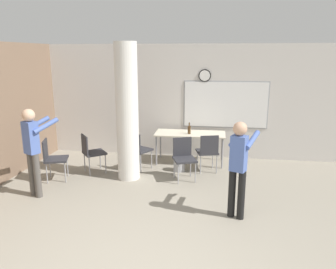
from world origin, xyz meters
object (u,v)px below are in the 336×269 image
(folding_table, at_px, (190,135))
(chair_table_left, at_px, (138,148))
(chair_table_right, at_px, (208,150))
(person_watching_back, at_px, (33,146))
(person_playing_side, at_px, (239,162))
(chair_by_left_wall, at_px, (53,157))
(bottle_on_table, at_px, (189,130))
(chair_table_front, at_px, (184,156))
(chair_near_pillar, at_px, (91,151))

(folding_table, bearing_deg, chair_table_left, -149.72)
(chair_table_left, bearing_deg, chair_table_right, 2.28)
(folding_table, bearing_deg, person_watching_back, -139.37)
(folding_table, height_order, person_playing_side, person_playing_side)
(chair_by_left_wall, xyz_separation_m, person_playing_side, (3.67, -1.06, 0.42))
(bottle_on_table, height_order, chair_by_left_wall, bottle_on_table)
(chair_table_left, height_order, chair_by_left_wall, same)
(folding_table, distance_m, person_playing_side, 2.76)
(person_playing_side, bearing_deg, chair_table_front, 123.58)
(chair_by_left_wall, height_order, chair_table_front, same)
(chair_table_left, distance_m, chair_table_right, 1.56)
(chair_by_left_wall, bearing_deg, chair_near_pillar, 39.59)
(chair_table_left, height_order, chair_near_pillar, same)
(chair_table_left, xyz_separation_m, person_watching_back, (-1.54, -1.63, 0.45))
(person_watching_back, bearing_deg, chair_near_pillar, 65.86)
(chair_near_pillar, distance_m, person_playing_side, 3.45)
(chair_table_right, relative_size, person_watching_back, 0.53)
(chair_by_left_wall, xyz_separation_m, chair_table_front, (2.67, 0.45, 0.00))
(person_playing_side, bearing_deg, chair_by_left_wall, 163.83)
(chair_by_left_wall, xyz_separation_m, chair_table_right, (3.15, 0.93, 0.00))
(folding_table, height_order, chair_table_right, chair_table_right)
(bottle_on_table, bearing_deg, person_playing_side, -68.69)
(folding_table, relative_size, chair_by_left_wall, 1.89)
(chair_table_left, distance_m, person_playing_side, 2.86)
(chair_by_left_wall, bearing_deg, chair_table_right, 16.43)
(chair_table_right, relative_size, person_playing_side, 0.55)
(chair_table_front, xyz_separation_m, person_watching_back, (-2.61, -1.21, 0.45))
(chair_by_left_wall, height_order, chair_table_right, same)
(chair_by_left_wall, relative_size, chair_near_pillar, 1.00)
(folding_table, distance_m, chair_table_front, 1.09)
(chair_table_left, relative_size, chair_table_front, 1.00)
(folding_table, relative_size, person_playing_side, 1.05)
(bottle_on_table, bearing_deg, chair_near_pillar, -155.97)
(chair_table_right, xyz_separation_m, person_playing_side, (0.52, -1.99, 0.42))
(chair_near_pillar, xyz_separation_m, chair_table_right, (2.52, 0.41, 0.00))
(folding_table, height_order, person_watching_back, person_watching_back)
(chair_table_left, relative_size, person_watching_back, 0.53)
(chair_by_left_wall, bearing_deg, folding_table, 29.27)
(chair_table_right, bearing_deg, chair_table_front, -134.98)
(chair_table_front, bearing_deg, person_watching_back, -155.23)
(bottle_on_table, relative_size, chair_near_pillar, 0.31)
(folding_table, height_order, chair_table_front, chair_table_front)
(folding_table, xyz_separation_m, chair_table_right, (0.44, -0.59, -0.18))
(chair_by_left_wall, distance_m, chair_near_pillar, 0.81)
(chair_table_front, relative_size, person_watching_back, 0.53)
(chair_by_left_wall, bearing_deg, chair_table_front, 9.50)
(bottle_on_table, distance_m, chair_by_left_wall, 3.07)
(folding_table, distance_m, bottle_on_table, 0.17)
(bottle_on_table, distance_m, chair_table_left, 1.28)
(chair_table_front, height_order, chair_near_pillar, same)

